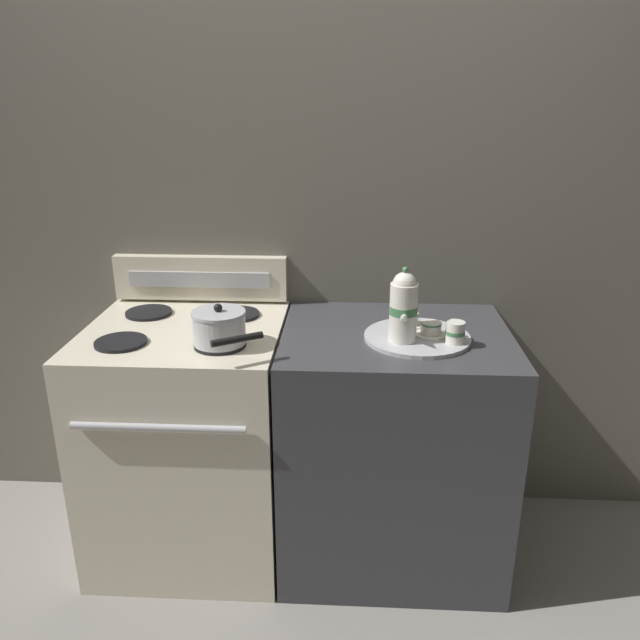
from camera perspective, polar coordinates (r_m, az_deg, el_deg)
name	(u,v)px	position (r m, az deg, el deg)	size (l,w,h in m)	color
ground_plane	(299,540)	(2.63, -1.96, -19.46)	(6.00, 6.00, 0.00)	gray
wall_back	(303,249)	(2.45, -1.55, 6.49)	(6.00, 0.05, 2.20)	#666056
stove	(191,439)	(2.44, -11.70, -10.61)	(0.69, 0.69, 0.90)	beige
control_panel	(201,278)	(2.50, -10.86, 3.81)	(0.68, 0.05, 0.17)	beige
side_counter	(392,445)	(2.37, 6.57, -11.30)	(0.79, 0.66, 0.89)	#38383D
saucepan	(220,327)	(2.05, -9.17, -0.66)	(0.25, 0.28, 0.13)	#B7B7BC
serving_tray	(417,337)	(2.13, 8.87, -1.56)	(0.36, 0.36, 0.01)	#B2B2B7
teapot	(404,307)	(2.04, 7.65, 1.22)	(0.09, 0.15, 0.25)	white
teacup_left	(408,319)	(2.20, 8.09, 0.07)	(0.11, 0.11, 0.05)	white
teacup_right	(431,329)	(2.13, 10.10, -0.81)	(0.11, 0.11, 0.05)	white
creamer_jug	(455,332)	(2.08, 12.26, -1.10)	(0.06, 0.06, 0.07)	white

